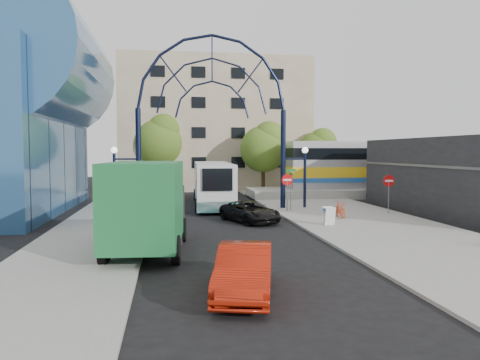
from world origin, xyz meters
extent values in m
plane|color=black|center=(0.00, 0.00, 0.00)|extent=(120.00, 120.00, 0.00)
cube|color=gray|center=(8.00, 4.00, 0.06)|extent=(8.00, 56.00, 0.12)
cube|color=gray|center=(-6.50, 6.00, 0.06)|extent=(5.00, 50.00, 0.12)
cylinder|color=black|center=(-5.00, 14.00, 3.50)|extent=(0.36, 0.36, 7.00)
cylinder|color=black|center=(5.00, 14.00, 3.50)|extent=(0.36, 0.36, 7.00)
cylinder|color=black|center=(-6.60, 14.00, 2.00)|extent=(0.20, 0.20, 4.00)
cylinder|color=black|center=(6.60, 14.00, 2.00)|extent=(0.20, 0.20, 4.00)
sphere|color=white|center=(-6.60, 14.00, 4.20)|extent=(0.44, 0.44, 0.44)
sphere|color=white|center=(6.60, 14.00, 4.20)|extent=(0.44, 0.44, 0.44)
cylinder|color=slate|center=(4.80, 12.00, 1.22)|extent=(0.06, 0.06, 2.20)
cylinder|color=red|center=(4.80, 12.00, 2.22)|extent=(0.80, 0.04, 0.80)
cube|color=white|center=(4.80, 11.97, 2.22)|extent=(0.55, 0.02, 0.12)
cylinder|color=slate|center=(11.00, 10.00, 1.22)|extent=(0.06, 0.06, 2.20)
cylinder|color=red|center=(11.00, 10.00, 2.22)|extent=(0.76, 0.04, 0.76)
cube|color=white|center=(11.00, 9.97, 2.22)|extent=(0.55, 0.02, 0.12)
cylinder|color=slate|center=(5.20, 12.60, 1.52)|extent=(0.05, 0.05, 2.80)
cube|color=#146626|center=(5.20, 12.60, 2.82)|extent=(0.70, 0.03, 0.18)
cube|color=#146626|center=(5.20, 12.60, 2.57)|extent=(0.03, 0.70, 0.18)
cube|color=white|center=(5.60, 5.80, 0.62)|extent=(0.55, 0.26, 0.99)
cube|color=white|center=(5.60, 6.15, 0.62)|extent=(0.55, 0.26, 0.99)
cube|color=#1E59A5|center=(5.60, 5.98, 0.95)|extent=(0.55, 0.42, 0.14)
cylinder|color=#2E5B8C|center=(-12.00, 15.00, 10.00)|extent=(9.00, 16.00, 9.00)
cube|color=black|center=(16.00, 10.00, 2.50)|extent=(6.00, 16.00, 5.00)
cube|color=tan|center=(2.00, 35.00, 7.00)|extent=(20.00, 12.00, 14.00)
cube|color=gray|center=(20.00, 22.00, 0.40)|extent=(32.00, 5.00, 0.80)
cube|color=#B7B7BC|center=(20.00, 22.00, 2.90)|extent=(25.00, 3.00, 4.20)
cube|color=gold|center=(20.00, 22.00, 2.30)|extent=(25.10, 3.05, 0.90)
cube|color=black|center=(20.00, 22.00, 3.90)|extent=(25.05, 3.05, 1.00)
cube|color=#1E59A5|center=(20.00, 22.00, 1.60)|extent=(25.10, 3.05, 0.35)
cylinder|color=#382314|center=(6.00, 26.00, 1.26)|extent=(0.36, 0.36, 2.52)
sphere|color=#265917|center=(6.00, 26.00, 4.34)|extent=(4.48, 4.48, 4.48)
sphere|color=#265917|center=(6.50, 25.70, 5.46)|extent=(3.08, 3.08, 3.08)
cylinder|color=#382314|center=(-4.00, 30.00, 1.44)|extent=(0.36, 0.36, 2.88)
sphere|color=#265917|center=(-4.00, 30.00, 4.96)|extent=(5.12, 5.12, 5.12)
sphere|color=#265917|center=(-3.50, 29.70, 6.24)|extent=(3.52, 3.52, 3.52)
cylinder|color=#382314|center=(12.00, 28.00, 1.17)|extent=(0.36, 0.36, 2.34)
sphere|color=#265917|center=(12.00, 28.00, 4.03)|extent=(4.16, 4.16, 4.16)
sphere|color=#265917|center=(12.50, 27.70, 5.07)|extent=(2.86, 2.86, 2.86)
cube|color=silver|center=(0.29, 17.08, 1.77)|extent=(3.06, 11.75, 2.94)
cube|color=#50B2B1|center=(0.29, 17.08, 0.56)|extent=(3.09, 11.75, 0.71)
cube|color=black|center=(0.29, 17.08, 2.38)|extent=(3.10, 11.52, 0.91)
cube|color=black|center=(0.05, 11.19, 2.33)|extent=(1.92, 0.22, 1.42)
cube|color=black|center=(0.53, 22.85, 1.62)|extent=(2.43, 0.28, 1.62)
cylinder|color=black|center=(-0.82, 20.74, 0.49)|extent=(0.32, 0.98, 0.97)
cylinder|color=black|center=(1.70, 20.64, 0.49)|extent=(0.32, 0.98, 0.97)
cylinder|color=black|center=(-1.14, 12.83, 0.49)|extent=(0.32, 0.98, 0.97)
cylinder|color=black|center=(1.38, 12.72, 0.49)|extent=(0.32, 0.98, 0.97)
cube|color=black|center=(-3.63, 3.53, 1.23)|extent=(2.79, 2.89, 2.46)
cube|color=black|center=(-3.52, 4.87, 1.74)|extent=(2.24, 0.30, 1.12)
cube|color=#1B6935|center=(-3.91, 0.18, 2.13)|extent=(3.11, 5.36, 3.13)
cylinder|color=black|center=(-4.94, 3.30, 0.54)|extent=(0.38, 1.10, 1.07)
cylinder|color=black|center=(-2.38, 3.09, 0.54)|extent=(0.38, 1.10, 1.07)
cylinder|color=black|center=(-5.31, -1.05, 0.54)|extent=(0.38, 1.10, 1.07)
cylinder|color=black|center=(-2.74, -1.27, 0.54)|extent=(0.38, 1.10, 1.07)
imported|color=black|center=(1.66, 8.37, 0.62)|extent=(3.50, 4.87, 1.23)
imported|color=#A31A0A|center=(-0.85, -5.18, 0.72)|extent=(2.44, 4.57, 1.43)
imported|color=#DE552C|center=(7.32, 8.98, 0.57)|extent=(0.74, 1.74, 0.89)
imported|color=#E8532E|center=(7.15, 8.61, 0.61)|extent=(0.60, 1.67, 0.98)
camera|label=1|loc=(-2.95, -18.19, 4.11)|focal=35.00mm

